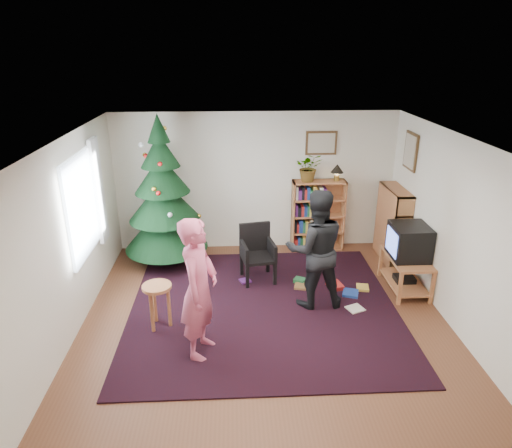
{
  "coord_description": "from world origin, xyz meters",
  "views": [
    {
      "loc": [
        -0.41,
        -5.38,
        3.57
      ],
      "look_at": [
        -0.08,
        0.83,
        1.1
      ],
      "focal_mm": 32.0,
      "sensor_mm": 36.0,
      "label": 1
    }
  ],
  "objects_px": {
    "tv_stand": "(405,270)",
    "table_lamp": "(337,170)",
    "crt_tv": "(409,242)",
    "stool": "(157,295)",
    "christmas_tree": "(164,204)",
    "person_by_chair": "(315,249)",
    "person_standing": "(199,289)",
    "potted_plant": "(309,167)",
    "bookshelf_back": "(318,215)",
    "armchair": "(258,250)",
    "picture_right": "(411,151)",
    "bookshelf_right": "(393,224)",
    "picture_back": "(321,143)"
  },
  "relations": [
    {
      "from": "picture_back",
      "to": "christmas_tree",
      "type": "distance_m",
      "value": 2.91
    },
    {
      "from": "potted_plant",
      "to": "table_lamp",
      "type": "relative_size",
      "value": 1.68
    },
    {
      "from": "crt_tv",
      "to": "stool",
      "type": "xyz_separation_m",
      "value": [
        -3.64,
        -0.85,
        -0.31
      ]
    },
    {
      "from": "picture_back",
      "to": "stool",
      "type": "distance_m",
      "value": 3.92
    },
    {
      "from": "picture_back",
      "to": "armchair",
      "type": "distance_m",
      "value": 2.25
    },
    {
      "from": "picture_right",
      "to": "bookshelf_right",
      "type": "relative_size",
      "value": 0.46
    },
    {
      "from": "picture_back",
      "to": "armchair",
      "type": "bearing_deg",
      "value": -133.53
    },
    {
      "from": "bookshelf_right",
      "to": "person_standing",
      "type": "relative_size",
      "value": 0.73
    },
    {
      "from": "stool",
      "to": "bookshelf_back",
      "type": "bearing_deg",
      "value": 43.67
    },
    {
      "from": "potted_plant",
      "to": "bookshelf_right",
      "type": "bearing_deg",
      "value": -20.39
    },
    {
      "from": "armchair",
      "to": "person_by_chair",
      "type": "xyz_separation_m",
      "value": [
        0.77,
        -0.85,
        0.39
      ]
    },
    {
      "from": "stool",
      "to": "table_lamp",
      "type": "xyz_separation_m",
      "value": [
        2.86,
        2.44,
        1.01
      ]
    },
    {
      "from": "bookshelf_right",
      "to": "crt_tv",
      "type": "relative_size",
      "value": 2.23
    },
    {
      "from": "armchair",
      "to": "bookshelf_back",
      "type": "bearing_deg",
      "value": 33.28
    },
    {
      "from": "potted_plant",
      "to": "picture_back",
      "type": "bearing_deg",
      "value": 31.61
    },
    {
      "from": "picture_right",
      "to": "crt_tv",
      "type": "height_order",
      "value": "picture_right"
    },
    {
      "from": "armchair",
      "to": "stool",
      "type": "relative_size",
      "value": 1.43
    },
    {
      "from": "picture_back",
      "to": "christmas_tree",
      "type": "relative_size",
      "value": 0.21
    },
    {
      "from": "table_lamp",
      "to": "crt_tv",
      "type": "bearing_deg",
      "value": -63.73
    },
    {
      "from": "picture_right",
      "to": "person_standing",
      "type": "height_order",
      "value": "picture_right"
    },
    {
      "from": "picture_right",
      "to": "bookshelf_back",
      "type": "bearing_deg",
      "value": 156.31
    },
    {
      "from": "tv_stand",
      "to": "person_standing",
      "type": "xyz_separation_m",
      "value": [
        -3.05,
        -1.4,
        0.56
      ]
    },
    {
      "from": "bookshelf_back",
      "to": "armchair",
      "type": "distance_m",
      "value": 1.62
    },
    {
      "from": "christmas_tree",
      "to": "stool",
      "type": "xyz_separation_m",
      "value": [
        0.15,
        -2.02,
        -0.57
      ]
    },
    {
      "from": "christmas_tree",
      "to": "picture_right",
      "type": "bearing_deg",
      "value": -2.42
    },
    {
      "from": "potted_plant",
      "to": "table_lamp",
      "type": "distance_m",
      "value": 0.5
    },
    {
      "from": "picture_back",
      "to": "table_lamp",
      "type": "xyz_separation_m",
      "value": [
        0.28,
        -0.14,
        -0.45
      ]
    },
    {
      "from": "bookshelf_right",
      "to": "stool",
      "type": "bearing_deg",
      "value": 116.97
    },
    {
      "from": "bookshelf_right",
      "to": "tv_stand",
      "type": "bearing_deg",
      "value": 173.6
    },
    {
      "from": "person_by_chair",
      "to": "table_lamp",
      "type": "bearing_deg",
      "value": -112.5
    },
    {
      "from": "person_by_chair",
      "to": "table_lamp",
      "type": "distance_m",
      "value": 2.17
    },
    {
      "from": "christmas_tree",
      "to": "person_standing",
      "type": "height_order",
      "value": "christmas_tree"
    },
    {
      "from": "table_lamp",
      "to": "christmas_tree",
      "type": "bearing_deg",
      "value": -172.06
    },
    {
      "from": "armchair",
      "to": "christmas_tree",
      "type": "bearing_deg",
      "value": 145.42
    },
    {
      "from": "person_by_chair",
      "to": "table_lamp",
      "type": "xyz_separation_m",
      "value": [
        0.7,
        1.96,
        0.63
      ]
    },
    {
      "from": "armchair",
      "to": "picture_right",
      "type": "bearing_deg",
      "value": 1.35
    },
    {
      "from": "crt_tv",
      "to": "christmas_tree",
      "type": "bearing_deg",
      "value": 162.77
    },
    {
      "from": "picture_back",
      "to": "person_standing",
      "type": "relative_size",
      "value": 0.31
    },
    {
      "from": "crt_tv",
      "to": "picture_right",
      "type": "bearing_deg",
      "value": 75.6
    },
    {
      "from": "bookshelf_right",
      "to": "crt_tv",
      "type": "xyz_separation_m",
      "value": [
        -0.12,
        -1.07,
        0.14
      ]
    },
    {
      "from": "crt_tv",
      "to": "stool",
      "type": "bearing_deg",
      "value": -166.92
    },
    {
      "from": "armchair",
      "to": "person_standing",
      "type": "height_order",
      "value": "person_standing"
    },
    {
      "from": "tv_stand",
      "to": "bookshelf_back",
      "type": "bearing_deg",
      "value": 124.35
    },
    {
      "from": "crt_tv",
      "to": "tv_stand",
      "type": "bearing_deg",
      "value": 0.0
    },
    {
      "from": "person_standing",
      "to": "armchair",
      "type": "bearing_deg",
      "value": -8.35
    },
    {
      "from": "tv_stand",
      "to": "table_lamp",
      "type": "distance_m",
      "value": 2.13
    },
    {
      "from": "armchair",
      "to": "table_lamp",
      "type": "relative_size",
      "value": 3.04
    },
    {
      "from": "stool",
      "to": "tv_stand",
      "type": "bearing_deg",
      "value": 13.07
    },
    {
      "from": "picture_right",
      "to": "armchair",
      "type": "relative_size",
      "value": 0.65
    },
    {
      "from": "picture_back",
      "to": "tv_stand",
      "type": "xyz_separation_m",
      "value": [
        1.07,
        -1.73,
        -1.62
      ]
    }
  ]
}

